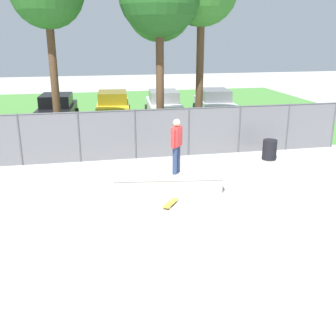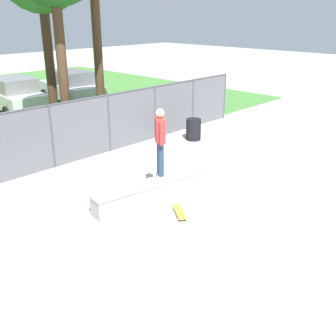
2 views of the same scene
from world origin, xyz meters
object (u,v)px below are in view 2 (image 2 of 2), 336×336
object	(u,v)px
skateboarder	(160,141)
skateboard	(180,212)
car_silver	(71,87)
trash_bin	(193,129)
car_white	(15,95)
concrete_ledge	(154,190)

from	to	relation	value
skateboarder	skateboard	xyz separation A→B (m)	(-0.40, -1.04, -1.46)
car_silver	trash_bin	xyz separation A→B (m)	(-0.56, -8.97, -0.44)
skateboard	car_white	bearing A→B (deg)	79.85
skateboarder	car_silver	xyz separation A→B (m)	(4.99, 11.64, -0.70)
skateboard	car_silver	distance (m)	13.80
car_white	car_silver	distance (m)	3.12
skateboarder	car_silver	size ratio (longest dim) A/B	0.42
car_white	concrete_ledge	bearing A→B (deg)	-100.37
skateboarder	skateboard	bearing A→B (deg)	-111.17
concrete_ledge	car_silver	bearing A→B (deg)	65.72
skateboarder	car_silver	distance (m)	12.68
car_white	trash_bin	xyz separation A→B (m)	(2.56, -9.02, -0.44)
car_silver	trash_bin	size ratio (longest dim) A/B	5.42
skateboarder	car_white	world-z (taller)	skateboarder
car_white	trash_bin	size ratio (longest dim) A/B	5.42
skateboarder	trash_bin	distance (m)	5.30
concrete_ledge	trash_bin	bearing A→B (deg)	29.77
car_silver	car_white	bearing A→B (deg)	179.09
skateboard	skateboarder	bearing A→B (deg)	68.83
trash_bin	concrete_ledge	bearing A→B (deg)	-150.23
car_white	car_silver	size ratio (longest dim) A/B	1.00
skateboard	car_white	xyz separation A→B (m)	(2.28, 12.73, 0.77)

